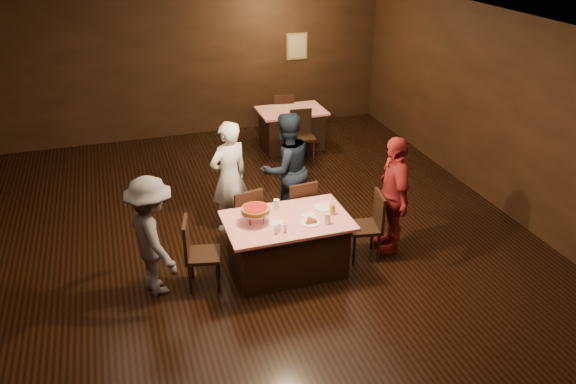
% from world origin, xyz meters
% --- Properties ---
extents(room, '(10.00, 10.04, 3.02)m').
position_xyz_m(room, '(0.00, 0.01, 2.14)').
color(room, black).
rests_on(room, ground).
extents(main_table, '(1.60, 1.00, 0.77)m').
position_xyz_m(main_table, '(0.24, -0.45, 0.39)').
color(main_table, red).
rests_on(main_table, ground).
extents(back_table, '(1.30, 0.90, 0.77)m').
position_xyz_m(back_table, '(1.65, 3.65, 0.39)').
color(back_table, red).
rests_on(back_table, ground).
extents(chair_far_left, '(0.50, 0.50, 0.95)m').
position_xyz_m(chair_far_left, '(-0.16, 0.30, 0.47)').
color(chair_far_left, black).
rests_on(chair_far_left, ground).
extents(chair_far_right, '(0.46, 0.46, 0.95)m').
position_xyz_m(chair_far_right, '(0.64, 0.30, 0.47)').
color(chair_far_right, black).
rests_on(chair_far_right, ground).
extents(chair_end_left, '(0.50, 0.50, 0.95)m').
position_xyz_m(chair_end_left, '(-0.86, -0.45, 0.47)').
color(chair_end_left, black).
rests_on(chair_end_left, ground).
extents(chair_end_right, '(0.49, 0.49, 0.95)m').
position_xyz_m(chair_end_right, '(1.34, -0.45, 0.47)').
color(chair_end_right, black).
rests_on(chair_end_right, ground).
extents(chair_back_near, '(0.46, 0.46, 0.95)m').
position_xyz_m(chair_back_near, '(1.65, 2.95, 0.47)').
color(chair_back_near, black).
rests_on(chair_back_near, ground).
extents(chair_back_far, '(0.47, 0.47, 0.95)m').
position_xyz_m(chair_back_far, '(1.65, 4.25, 0.47)').
color(chair_back_far, black).
rests_on(chair_back_far, ground).
extents(diner_white_jacket, '(0.72, 0.60, 1.69)m').
position_xyz_m(diner_white_jacket, '(-0.22, 0.85, 0.85)').
color(diner_white_jacket, white).
rests_on(diner_white_jacket, ground).
extents(diner_navy_hoodie, '(0.98, 0.84, 1.73)m').
position_xyz_m(diner_navy_hoodie, '(0.64, 0.83, 0.87)').
color(diner_navy_hoodie, black).
rests_on(diner_navy_hoodie, ground).
extents(diner_grey_knit, '(0.85, 1.13, 1.56)m').
position_xyz_m(diner_grey_knit, '(-1.44, -0.37, 0.78)').
color(diner_grey_knit, '#57575C').
rests_on(diner_grey_knit, ground).
extents(diner_red_shirt, '(0.60, 1.05, 1.69)m').
position_xyz_m(diner_red_shirt, '(1.77, -0.38, 0.84)').
color(diner_red_shirt, maroon).
rests_on(diner_red_shirt, ground).
extents(pizza_stand, '(0.38, 0.38, 0.22)m').
position_xyz_m(pizza_stand, '(-0.16, -0.40, 0.95)').
color(pizza_stand, black).
rests_on(pizza_stand, main_table).
extents(plate_with_slice, '(0.25, 0.25, 0.06)m').
position_xyz_m(plate_with_slice, '(0.49, -0.63, 0.80)').
color(plate_with_slice, white).
rests_on(plate_with_slice, main_table).
extents(plate_empty, '(0.25, 0.25, 0.01)m').
position_xyz_m(plate_empty, '(0.79, -0.30, 0.78)').
color(plate_empty, white).
rests_on(plate_empty, main_table).
extents(glass_front_right, '(0.08, 0.08, 0.14)m').
position_xyz_m(glass_front_right, '(0.69, -0.70, 0.84)').
color(glass_front_right, silver).
rests_on(glass_front_right, main_table).
extents(glass_amber, '(0.08, 0.08, 0.14)m').
position_xyz_m(glass_amber, '(0.84, -0.50, 0.84)').
color(glass_amber, '#BF7F26').
rests_on(glass_amber, main_table).
extents(glass_back, '(0.08, 0.08, 0.14)m').
position_xyz_m(glass_back, '(0.19, -0.15, 0.84)').
color(glass_back, silver).
rests_on(glass_back, main_table).
extents(condiments, '(0.17, 0.10, 0.09)m').
position_xyz_m(condiments, '(0.06, -0.74, 0.82)').
color(condiments, silver).
rests_on(condiments, main_table).
extents(napkin_center, '(0.19, 0.19, 0.01)m').
position_xyz_m(napkin_center, '(0.54, -0.45, 0.77)').
color(napkin_center, white).
rests_on(napkin_center, main_table).
extents(napkin_left, '(0.21, 0.21, 0.01)m').
position_xyz_m(napkin_left, '(0.09, -0.50, 0.77)').
color(napkin_left, white).
rests_on(napkin_left, main_table).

